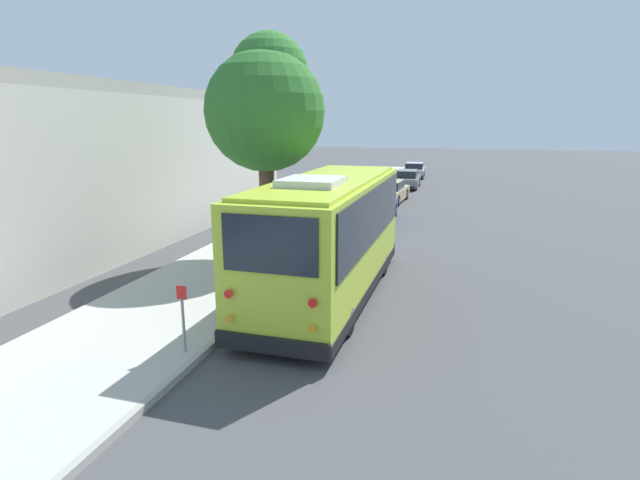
# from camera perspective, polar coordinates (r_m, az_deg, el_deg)

# --- Properties ---
(ground_plane) EXTENTS (160.00, 160.00, 0.00)m
(ground_plane) POSITION_cam_1_polar(r_m,az_deg,el_deg) (13.81, 0.55, -6.94)
(ground_plane) COLOR #474749
(sidewalk_slab) EXTENTS (80.00, 4.17, 0.15)m
(sidewalk_slab) POSITION_cam_1_polar(r_m,az_deg,el_deg) (15.13, -13.36, -5.16)
(sidewalk_slab) COLOR #B2AFA8
(sidewalk_slab) RESTS_ON ground
(curb_strip) EXTENTS (80.00, 0.14, 0.15)m
(curb_strip) POSITION_cam_1_polar(r_m,az_deg,el_deg) (14.25, -5.69, -6.02)
(curb_strip) COLOR #9D9A94
(curb_strip) RESTS_ON ground
(shuttle_bus) EXTENTS (8.63, 2.70, 3.49)m
(shuttle_bus) POSITION_cam_1_polar(r_m,az_deg,el_deg) (13.59, 0.98, 0.93)
(shuttle_bus) COLOR #ADC633
(shuttle_bus) RESTS_ON ground
(parked_sedan_blue) EXTENTS (4.69, 1.83, 1.31)m
(parked_sedan_blue) POSITION_cam_1_polar(r_m,az_deg,el_deg) (24.59, 6.40, 3.54)
(parked_sedan_blue) COLOR navy
(parked_sedan_blue) RESTS_ON ground
(parked_sedan_tan) EXTENTS (4.73, 1.96, 1.32)m
(parked_sedan_tan) POSITION_cam_1_polar(r_m,az_deg,el_deg) (30.60, 7.97, 5.45)
(parked_sedan_tan) COLOR tan
(parked_sedan_tan) RESTS_ON ground
(parked_sedan_gray) EXTENTS (4.36, 1.72, 1.31)m
(parked_sedan_gray) POSITION_cam_1_polar(r_m,az_deg,el_deg) (37.48, 9.92, 6.83)
(parked_sedan_gray) COLOR slate
(parked_sedan_gray) RESTS_ON ground
(parked_sedan_silver) EXTENTS (4.23, 1.88, 1.28)m
(parked_sedan_silver) POSITION_cam_1_polar(r_m,az_deg,el_deg) (44.60, 10.71, 7.81)
(parked_sedan_silver) COLOR #A8AAAF
(parked_sedan_silver) RESTS_ON ground
(street_tree) EXTENTS (4.01, 4.01, 7.58)m
(street_tree) POSITION_cam_1_polar(r_m,az_deg,el_deg) (17.36, -6.20, 15.20)
(street_tree) COLOR brown
(street_tree) RESTS_ON sidewalk_slab
(sign_post_near) EXTENTS (0.06, 0.22, 1.43)m
(sign_post_near) POSITION_cam_1_polar(r_m,az_deg,el_deg) (10.67, -15.38, -8.60)
(sign_post_near) COLOR gray
(sign_post_near) RESTS_ON sidewalk_slab
(sign_post_far) EXTENTS (0.06, 0.06, 1.02)m
(sign_post_far) POSITION_cam_1_polar(r_m,az_deg,el_deg) (12.19, -11.08, -6.70)
(sign_post_far) COLOR gray
(sign_post_far) RESTS_ON sidewalk_slab
(building_backdrop) EXTENTS (23.31, 6.22, 6.12)m
(building_backdrop) POSITION_cam_1_polar(r_m,az_deg,el_deg) (22.55, -23.17, 7.45)
(building_backdrop) COLOR beige
(building_backdrop) RESTS_ON ground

